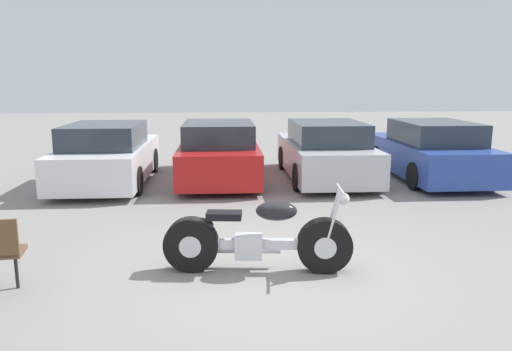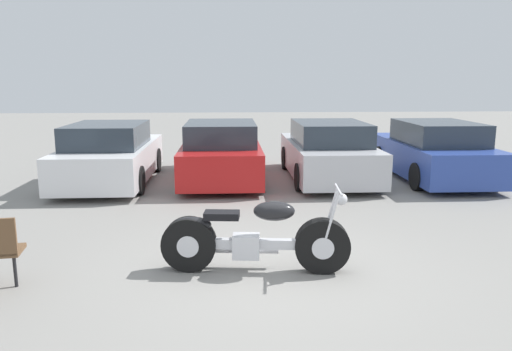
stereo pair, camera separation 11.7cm
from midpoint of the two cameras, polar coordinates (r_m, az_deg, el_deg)
ground_plane at (r=6.49m, az=1.24°, el=-10.88°), size 60.00×60.00×0.00m
motorcycle at (r=6.36m, az=-0.61°, el=-7.27°), size 2.40×0.68×1.09m
parked_car_white at (r=12.11m, az=-16.85°, el=2.18°), size 1.90×4.29×1.41m
parked_car_red at (r=12.04m, az=-4.54°, el=2.57°), size 1.90×4.29×1.41m
parked_car_silver at (r=12.22m, az=7.65°, el=2.64°), size 1.90×4.29×1.41m
parked_car_blue at (r=12.91m, az=19.03°, el=2.58°), size 1.90×4.29×1.41m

